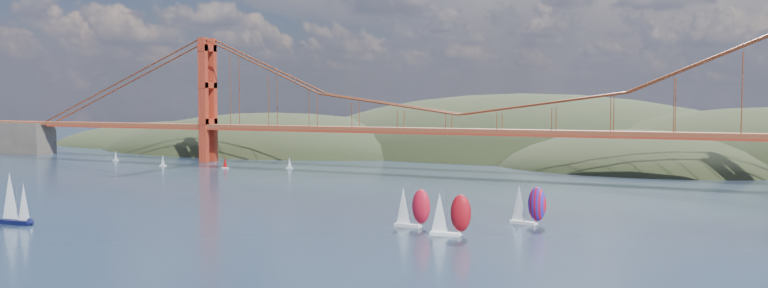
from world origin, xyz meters
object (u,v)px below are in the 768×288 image
sloop_navy (14,199)px  racer_rwb (528,204)px  racer_0 (412,207)px  racer_1 (450,214)px

sloop_navy → racer_rwb: sloop_navy is taller
racer_0 → racer_1: (10.98, -5.98, 0.07)m
racer_1 → sloop_navy: bearing=-171.5°
racer_0 → sloop_navy: bearing=-153.9°
racer_1 → racer_rwb: size_ratio=1.00×
racer_1 → racer_rwb: bearing=54.4°
racer_1 → racer_rwb: racer_1 is taller
sloop_navy → racer_0: bearing=17.5°
sloop_navy → racer_rwb: size_ratio=1.33×
racer_1 → racer_0: bearing=142.3°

